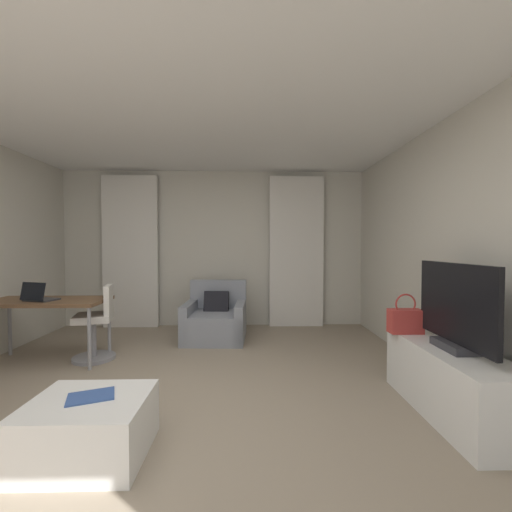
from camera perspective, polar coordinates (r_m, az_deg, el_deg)
name	(u,v)px	position (r m, az deg, el deg)	size (l,w,h in m)	color
ground_plane	(178,414)	(3.03, -13.14, -24.76)	(12.00, 12.00, 0.00)	gray
wall_window	(215,249)	(5.71, -7.07, 1.26)	(5.12, 0.06, 2.60)	beige
wall_right	(491,252)	(3.31, 35.13, 0.54)	(0.06, 6.12, 2.60)	beige
ceiling	(176,82)	(3.00, -13.55, 26.95)	(5.12, 6.12, 0.06)	white
curtain_left_panel	(130,252)	(5.88, -20.65, 0.69)	(0.90, 0.06, 2.50)	silver
curtain_right_panel	(296,252)	(5.62, 6.90, 0.74)	(0.90, 0.06, 2.50)	silver
armchair	(216,320)	(4.97, -6.91, -10.84)	(0.89, 0.90, 0.82)	gray
desk	(46,305)	(4.59, -32.14, -7.11)	(1.31, 0.62, 0.73)	brown
desk_chair	(97,326)	(4.47, -25.46, -10.78)	(0.49, 0.49, 0.88)	gray
laptop	(39,297)	(4.52, -33.08, -5.87)	(0.38, 0.33, 0.22)	#2D2D33
coffee_table	(89,428)	(2.63, -26.61, -24.73)	(0.73, 0.62, 0.37)	white
magazine_open	(91,396)	(2.57, -26.34, -20.67)	(0.33, 0.29, 0.01)	#335193
tv_console	(451,382)	(3.24, 30.34, -18.03)	(0.48, 1.31, 0.54)	white
tv_flatscreen	(455,309)	(3.06, 30.85, -7.84)	(0.20, 0.94, 0.68)	#333338
handbag_primary	(405,320)	(3.47, 24.13, -9.95)	(0.30, 0.14, 0.37)	#B73833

